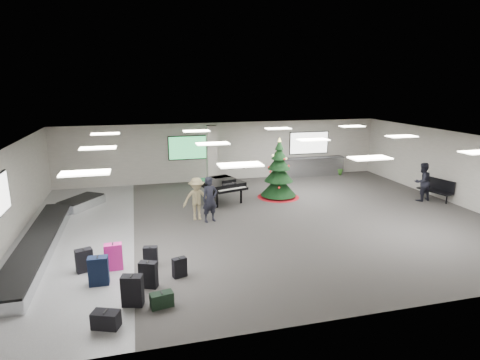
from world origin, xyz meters
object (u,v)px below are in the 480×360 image
object	(u,v)px
traveler_b	(197,199)
pink_suitcase	(114,257)
traveler_bench	(422,182)
traveler_a	(210,199)
christmas_tree	(279,177)
grand_piano	(222,184)
potted_plant_left	(285,171)
baggage_carousel	(49,234)
potted_plant_right	(339,167)
bench	(437,188)
service_counter	(310,167)

from	to	relation	value
traveler_b	pink_suitcase	bearing A→B (deg)	-127.94
traveler_b	traveler_bench	world-z (taller)	traveler_bench
traveler_b	traveler_a	bearing A→B (deg)	-38.62
christmas_tree	grand_piano	xyz separation A→B (m)	(-2.76, -0.07, -0.15)
pink_suitcase	traveler_bench	world-z (taller)	traveler_bench
traveler_bench	potted_plant_left	distance (m)	7.30
traveler_b	baggage_carousel	bearing A→B (deg)	-170.33
baggage_carousel	potted_plant_right	distance (m)	16.05
pink_suitcase	traveler_bench	xyz separation A→B (m)	(13.41, 3.73, 0.50)
christmas_tree	bench	bearing A→B (deg)	-18.68
grand_piano	traveler_bench	bearing A→B (deg)	-30.61
pink_suitcase	traveler_b	size ratio (longest dim) A/B	0.48
baggage_carousel	traveler_a	size ratio (longest dim) A/B	5.40
christmas_tree	traveler_bench	bearing A→B (deg)	-19.76
service_counter	traveler_b	xyz separation A→B (m)	(-7.54, -5.91, 0.31)
pink_suitcase	traveler_b	distance (m)	4.84
bench	traveler_bench	size ratio (longest dim) A/B	0.93
potted_plant_right	pink_suitcase	bearing A→B (deg)	-142.37
baggage_carousel	bench	world-z (taller)	bench
potted_plant_left	christmas_tree	bearing A→B (deg)	-115.26
traveler_a	baggage_carousel	bearing A→B (deg)	166.39
bench	potted_plant_right	xyz separation A→B (m)	(-1.82, 5.91, -0.12)
grand_piano	traveler_a	bearing A→B (deg)	-129.22
bench	traveler_a	distance (m)	10.69
baggage_carousel	traveler_bench	bearing A→B (deg)	2.91
bench	service_counter	bearing A→B (deg)	108.04
baggage_carousel	christmas_tree	world-z (taller)	christmas_tree
service_counter	bench	world-z (taller)	service_counter
service_counter	grand_piano	distance (m)	7.16
traveler_a	potted_plant_right	world-z (taller)	traveler_a
christmas_tree	traveler_a	world-z (taller)	christmas_tree
traveler_bench	pink_suitcase	bearing A→B (deg)	6.91
grand_piano	traveler_b	bearing A→B (deg)	-141.91
grand_piano	potted_plant_left	distance (m)	5.68
traveler_a	potted_plant_right	xyz separation A→B (m)	(8.87, 6.14, -0.46)
baggage_carousel	grand_piano	size ratio (longest dim) A/B	4.05
potted_plant_right	grand_piano	bearing A→B (deg)	-155.13
christmas_tree	bench	world-z (taller)	christmas_tree
service_counter	traveler_b	distance (m)	9.58
baggage_carousel	potted_plant_left	world-z (taller)	potted_plant_left
grand_piano	service_counter	bearing A→B (deg)	14.91
traveler_a	christmas_tree	bearing A→B (deg)	16.21
grand_piano	traveler_b	world-z (taller)	traveler_b
grand_piano	christmas_tree	bearing A→B (deg)	-15.63
baggage_carousel	traveler_a	distance (m)	5.82
baggage_carousel	traveler_bench	distance (m)	15.73
baggage_carousel	potted_plant_left	distance (m)	12.94
pink_suitcase	potted_plant_right	size ratio (longest dim) A/B	0.92
baggage_carousel	traveler_a	bearing A→B (deg)	4.43
potted_plant_right	potted_plant_left	bearing A→B (deg)	-178.77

